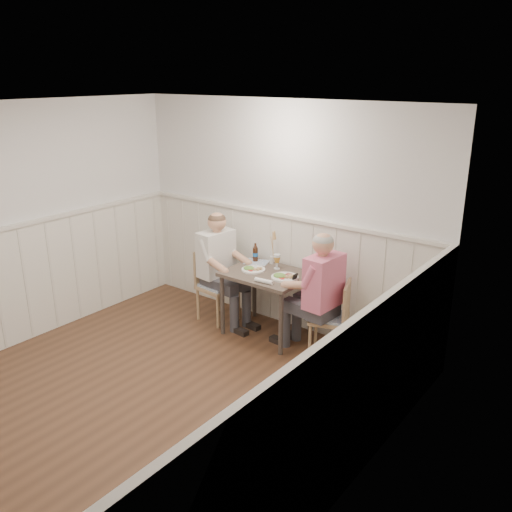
% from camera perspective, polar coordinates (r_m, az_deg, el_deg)
% --- Properties ---
extents(ground_plane, '(4.50, 4.50, 0.00)m').
position_cam_1_polar(ground_plane, '(5.20, -12.20, -15.05)').
color(ground_plane, '#4C3120').
extents(room_shell, '(4.04, 4.54, 2.60)m').
position_cam_1_polar(room_shell, '(4.55, -13.50, 1.10)').
color(room_shell, white).
rests_on(room_shell, ground).
extents(wainscot, '(4.00, 4.49, 1.34)m').
position_cam_1_polar(wainscot, '(5.27, -7.08, -5.68)').
color(wainscot, silver).
rests_on(wainscot, ground).
extents(dining_table, '(0.91, 0.70, 0.75)m').
position_cam_1_polar(dining_table, '(6.04, 1.15, -2.67)').
color(dining_table, '#4A4038').
rests_on(dining_table, ground).
extents(chair_right, '(0.49, 0.49, 0.81)m').
position_cam_1_polar(chair_right, '(5.76, 8.20, -6.22)').
color(chair_right, '#9B7F5C').
rests_on(chair_right, ground).
extents(chair_left, '(0.45, 0.45, 0.86)m').
position_cam_1_polar(chair_left, '(6.53, -4.36, -2.75)').
color(chair_left, '#9B7F5C').
rests_on(chair_left, ground).
extents(man_in_pink, '(0.66, 0.46, 1.37)m').
position_cam_1_polar(man_in_pink, '(5.68, 6.71, -5.07)').
color(man_in_pink, '#3F3F47').
rests_on(man_in_pink, ground).
extents(diner_cream, '(0.66, 0.46, 1.36)m').
position_cam_1_polar(diner_cream, '(6.45, -3.93, -2.04)').
color(diner_cream, '#3F3F47').
rests_on(diner_cream, ground).
extents(plate_man, '(0.30, 0.30, 0.08)m').
position_cam_1_polar(plate_man, '(5.85, 2.95, -2.12)').
color(plate_man, white).
rests_on(plate_man, dining_table).
extents(plate_diner, '(0.27, 0.27, 0.07)m').
position_cam_1_polar(plate_diner, '(6.07, -0.43, -1.33)').
color(plate_diner, white).
rests_on(plate_diner, dining_table).
extents(beer_glass_a, '(0.07, 0.07, 0.17)m').
position_cam_1_polar(beer_glass_a, '(6.10, 2.16, -0.33)').
color(beer_glass_a, silver).
rests_on(beer_glass_a, dining_table).
extents(beer_glass_b, '(0.07, 0.07, 0.17)m').
position_cam_1_polar(beer_glass_b, '(6.08, 2.26, -0.34)').
color(beer_glass_b, silver).
rests_on(beer_glass_b, dining_table).
extents(beer_bottle, '(0.06, 0.06, 0.22)m').
position_cam_1_polar(beer_bottle, '(6.34, -0.07, 0.28)').
color(beer_bottle, '#321A0F').
rests_on(beer_bottle, dining_table).
extents(rolled_napkin, '(0.21, 0.07, 0.05)m').
position_cam_1_polar(rolled_napkin, '(5.71, 0.82, -2.65)').
color(rolled_napkin, white).
rests_on(rolled_napkin, dining_table).
extents(grass_vase, '(0.05, 0.05, 0.42)m').
position_cam_1_polar(grass_vase, '(6.24, 1.68, 0.83)').
color(grass_vase, silver).
rests_on(grass_vase, dining_table).
extents(gingham_mat, '(0.32, 0.29, 0.01)m').
position_cam_1_polar(gingham_mat, '(6.34, 0.07, -0.63)').
color(gingham_mat, '#4F70A3').
rests_on(gingham_mat, dining_table).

